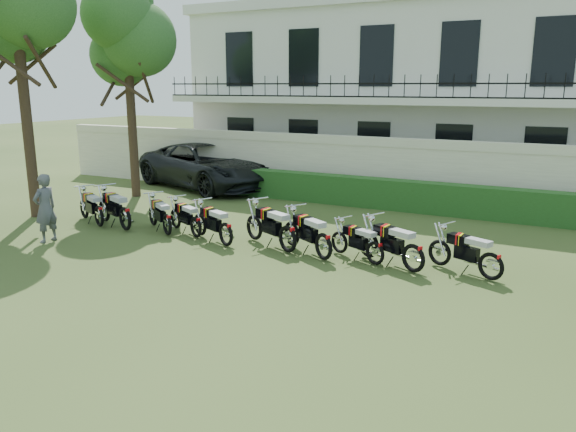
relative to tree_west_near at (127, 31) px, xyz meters
The scene contains 17 objects.
ground 11.83m from the tree_west_near, 29.14° to the right, with size 100.00×100.00×0.00m, color #34481C.
perimeter_wall 10.56m from the tree_west_near, 18.53° to the left, with size 30.00×0.35×2.30m.
hedge 11.54m from the tree_west_near, 12.48° to the left, with size 18.00×0.60×1.00m, color #224217.
building 12.86m from the tree_west_near, 45.01° to the left, with size 20.40×9.60×7.40m.
tree_west_near is the anchor object (origin of this frame).
motorcycle_0 7.19m from the tree_west_near, 60.62° to the right, with size 1.80×0.96×1.06m.
motorcycle_1 7.53m from the tree_west_near, 51.14° to the right, with size 2.01×0.97×1.16m.
motorcycle_2 8.19m from the tree_west_near, 40.21° to the right, with size 1.63×1.07×1.02m.
motorcycle_3 8.64m from the tree_west_near, 34.45° to the right, with size 1.67×0.89×0.98m.
motorcycle_4 9.57m from the tree_west_near, 31.57° to the right, with size 1.80×0.94×1.05m.
motorcycle_5 10.69m from the tree_west_near, 24.96° to the right, with size 1.97×1.04×1.16m.
motorcycle_6 11.57m from the tree_west_near, 23.29° to the right, with size 1.80×1.12×1.11m.
motorcycle_7 12.53m from the tree_west_near, 19.88° to the right, with size 1.61×0.82×0.94m.
motorcycle_8 13.33m from the tree_west_near, 19.00° to the right, with size 1.86×1.00×1.10m.
motorcycle_9 14.67m from the tree_west_near, 15.81° to the right, with size 1.78×0.89×1.03m.
suv 5.83m from the tree_west_near, 64.79° to the left, with size 2.96×6.43×1.79m, color black.
inspector 8.03m from the tree_west_near, 69.01° to the right, with size 0.66×0.43×1.81m, color slate.
Camera 1 is at (5.55, -10.66, 4.03)m, focal length 35.00 mm.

